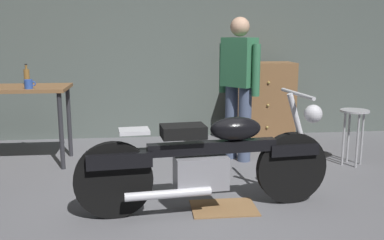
# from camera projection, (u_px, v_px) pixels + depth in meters

# --- Properties ---
(ground_plane) EXTENTS (12.00, 12.00, 0.00)m
(ground_plane) POSITION_uv_depth(u_px,v_px,m) (198.00, 211.00, 3.70)
(ground_plane) COLOR slate
(back_wall) EXTENTS (8.00, 0.12, 3.10)m
(back_wall) POSITION_uv_depth(u_px,v_px,m) (175.00, 29.00, 6.12)
(back_wall) COLOR #56605B
(back_wall) RESTS_ON ground_plane
(workbench) EXTENTS (1.30, 0.64, 0.90)m
(workbench) POSITION_uv_depth(u_px,v_px,m) (10.00, 97.00, 4.87)
(workbench) COLOR brown
(workbench) RESTS_ON ground_plane
(motorcycle) EXTENTS (2.19, 0.63, 1.00)m
(motorcycle) POSITION_uv_depth(u_px,v_px,m) (209.00, 159.00, 3.64)
(motorcycle) COLOR black
(motorcycle) RESTS_ON ground_plane
(person_standing) EXTENTS (0.41, 0.46, 1.67)m
(person_standing) POSITION_uv_depth(u_px,v_px,m) (239.00, 83.00, 5.02)
(person_standing) COLOR #4A5877
(person_standing) RESTS_ON ground_plane
(shop_stool) EXTENTS (0.32, 0.32, 0.64)m
(shop_stool) POSITION_uv_depth(u_px,v_px,m) (354.00, 122.00, 4.89)
(shop_stool) COLOR #B2B2B7
(shop_stool) RESTS_ON ground_plane
(wooden_dresser) EXTENTS (0.80, 0.47, 1.10)m
(wooden_dresser) POSITION_uv_depth(u_px,v_px,m) (263.00, 103.00, 5.95)
(wooden_dresser) COLOR brown
(wooden_dresser) RESTS_ON ground_plane
(drip_tray) EXTENTS (0.56, 0.40, 0.01)m
(drip_tray) POSITION_uv_depth(u_px,v_px,m) (224.00, 208.00, 3.74)
(drip_tray) COLOR olive
(drip_tray) RESTS_ON ground_plane
(mug_blue_enamel) EXTENTS (0.12, 0.09, 0.10)m
(mug_blue_enamel) POSITION_uv_depth(u_px,v_px,m) (29.00, 84.00, 4.65)
(mug_blue_enamel) COLOR #2D51AD
(mug_blue_enamel) RESTS_ON workbench
(bottle) EXTENTS (0.06, 0.06, 0.24)m
(bottle) POSITION_uv_depth(u_px,v_px,m) (27.00, 76.00, 5.01)
(bottle) COLOR olive
(bottle) RESTS_ON workbench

